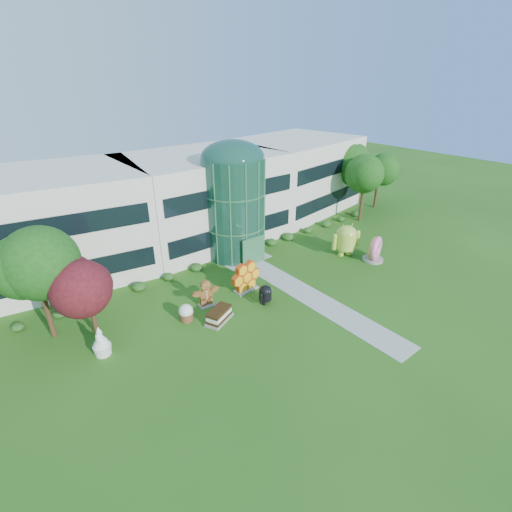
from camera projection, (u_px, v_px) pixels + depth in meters
ground at (321, 303)px, 30.14m from camera, size 140.00×140.00×0.00m
building at (202, 197)px, 40.73m from camera, size 46.00×15.00×9.30m
atrium at (234, 208)px, 36.41m from camera, size 6.00×6.00×9.80m
walkway at (304, 293)px, 31.54m from camera, size 2.40×20.00×0.04m
tree_red at (89, 297)px, 25.41m from camera, size 4.00×4.00×6.00m
trees_backdrop at (228, 212)px, 37.42m from camera, size 52.00×8.00×8.40m
android_green at (346, 238)px, 37.43m from camera, size 3.82×3.09×3.75m
android_black at (265, 293)px, 29.74m from camera, size 1.97×1.69×1.89m
donut at (374, 249)px, 36.51m from camera, size 2.77×1.96×2.62m
gingerbread at (206, 293)px, 29.35m from camera, size 2.62×1.25×2.33m
ice_cream_sandwich at (219, 315)px, 27.77m from camera, size 2.57×1.99×1.02m
honeycomb at (246, 278)px, 31.43m from camera, size 3.20×1.39×2.45m
froyo at (101, 341)px, 24.19m from camera, size 1.45×1.45×2.17m
cupcake at (186, 313)px, 27.73m from camera, size 1.42×1.42×1.40m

